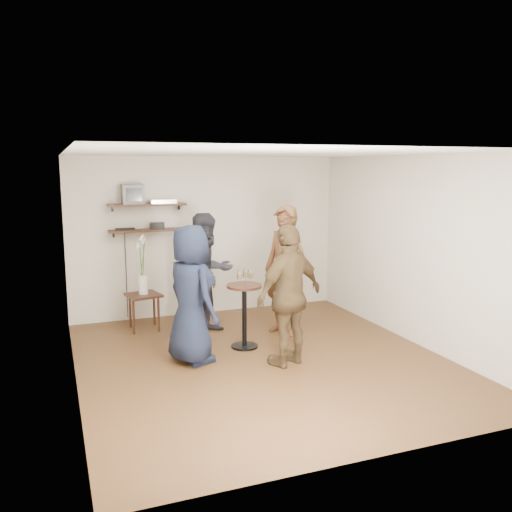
{
  "coord_description": "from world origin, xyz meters",
  "views": [
    {
      "loc": [
        -2.42,
        -6.11,
        2.45
      ],
      "look_at": [
        0.06,
        0.4,
        1.29
      ],
      "focal_mm": 38.0,
      "sensor_mm": 36.0,
      "label": 1
    }
  ],
  "objects_px": {
    "drinks_table": "(244,307)",
    "person_dark": "(207,274)",
    "side_table": "(144,300)",
    "person_navy": "(191,294)",
    "person_brown": "(290,295)",
    "dvd_deck": "(163,201)",
    "radio": "(157,226)",
    "person_plaid": "(285,270)",
    "crt_monitor": "(132,194)"
  },
  "relations": [
    {
      "from": "crt_monitor",
      "to": "person_plaid",
      "type": "distance_m",
      "value": 2.63
    },
    {
      "from": "person_plaid",
      "to": "person_brown",
      "type": "bearing_deg",
      "value": -47.82
    },
    {
      "from": "dvd_deck",
      "to": "side_table",
      "type": "relative_size",
      "value": 0.73
    },
    {
      "from": "radio",
      "to": "crt_monitor",
      "type": "bearing_deg",
      "value": 180.0
    },
    {
      "from": "crt_monitor",
      "to": "person_dark",
      "type": "bearing_deg",
      "value": -47.86
    },
    {
      "from": "dvd_deck",
      "to": "person_plaid",
      "type": "relative_size",
      "value": 0.21
    },
    {
      "from": "radio",
      "to": "person_brown",
      "type": "xyz_separation_m",
      "value": [
        1.12,
        -2.59,
        -0.64
      ]
    },
    {
      "from": "person_dark",
      "to": "dvd_deck",
      "type": "bearing_deg",
      "value": 93.77
    },
    {
      "from": "person_dark",
      "to": "person_brown",
      "type": "relative_size",
      "value": 1.01
    },
    {
      "from": "crt_monitor",
      "to": "side_table",
      "type": "height_order",
      "value": "crt_monitor"
    },
    {
      "from": "radio",
      "to": "person_dark",
      "type": "xyz_separation_m",
      "value": [
        0.53,
        -0.99,
        -0.63
      ]
    },
    {
      "from": "radio",
      "to": "person_brown",
      "type": "height_order",
      "value": "person_brown"
    },
    {
      "from": "person_dark",
      "to": "person_brown",
      "type": "bearing_deg",
      "value": -89.28
    },
    {
      "from": "side_table",
      "to": "person_dark",
      "type": "distance_m",
      "value": 1.08
    },
    {
      "from": "person_dark",
      "to": "person_brown",
      "type": "height_order",
      "value": "person_dark"
    },
    {
      "from": "drinks_table",
      "to": "person_dark",
      "type": "xyz_separation_m",
      "value": [
        -0.29,
        0.8,
        0.33
      ]
    },
    {
      "from": "dvd_deck",
      "to": "person_brown",
      "type": "relative_size",
      "value": 0.23
    },
    {
      "from": "radio",
      "to": "person_dark",
      "type": "height_order",
      "value": "person_dark"
    },
    {
      "from": "side_table",
      "to": "drinks_table",
      "type": "height_order",
      "value": "drinks_table"
    },
    {
      "from": "crt_monitor",
      "to": "person_brown",
      "type": "relative_size",
      "value": 0.18
    },
    {
      "from": "person_plaid",
      "to": "side_table",
      "type": "bearing_deg",
      "value": -142.47
    },
    {
      "from": "dvd_deck",
      "to": "person_navy",
      "type": "xyz_separation_m",
      "value": [
        -0.09,
        -2.07,
        -1.03
      ]
    },
    {
      "from": "crt_monitor",
      "to": "drinks_table",
      "type": "bearing_deg",
      "value": -56.56
    },
    {
      "from": "person_dark",
      "to": "crt_monitor",
      "type": "bearing_deg",
      "value": 112.49
    },
    {
      "from": "side_table",
      "to": "person_navy",
      "type": "height_order",
      "value": "person_navy"
    },
    {
      "from": "radio",
      "to": "person_plaid",
      "type": "relative_size",
      "value": 0.12
    },
    {
      "from": "person_plaid",
      "to": "person_navy",
      "type": "xyz_separation_m",
      "value": [
        -1.56,
        -0.66,
        -0.08
      ]
    },
    {
      "from": "radio",
      "to": "side_table",
      "type": "height_order",
      "value": "radio"
    },
    {
      "from": "person_brown",
      "to": "dvd_deck",
      "type": "bearing_deg",
      "value": -89.53
    },
    {
      "from": "person_dark",
      "to": "drinks_table",
      "type": "bearing_deg",
      "value": -90.0
    },
    {
      "from": "crt_monitor",
      "to": "drinks_table",
      "type": "height_order",
      "value": "crt_monitor"
    },
    {
      "from": "drinks_table",
      "to": "side_table",
      "type": "bearing_deg",
      "value": 131.33
    },
    {
      "from": "crt_monitor",
      "to": "drinks_table",
      "type": "xyz_separation_m",
      "value": [
        1.18,
        -1.79,
        -1.46
      ]
    },
    {
      "from": "drinks_table",
      "to": "person_dark",
      "type": "bearing_deg",
      "value": 109.66
    },
    {
      "from": "dvd_deck",
      "to": "person_brown",
      "type": "bearing_deg",
      "value": -68.44
    },
    {
      "from": "side_table",
      "to": "person_plaid",
      "type": "xyz_separation_m",
      "value": [
        1.9,
        -0.92,
        0.49
      ]
    },
    {
      "from": "side_table",
      "to": "drinks_table",
      "type": "relative_size",
      "value": 0.63
    },
    {
      "from": "crt_monitor",
      "to": "person_dark",
      "type": "xyz_separation_m",
      "value": [
        0.9,
        -0.99,
        -1.13
      ]
    },
    {
      "from": "person_navy",
      "to": "person_brown",
      "type": "distance_m",
      "value": 1.22
    },
    {
      "from": "crt_monitor",
      "to": "dvd_deck",
      "type": "height_order",
      "value": "crt_monitor"
    },
    {
      "from": "person_dark",
      "to": "person_navy",
      "type": "relative_size",
      "value": 1.02
    },
    {
      "from": "drinks_table",
      "to": "person_plaid",
      "type": "bearing_deg",
      "value": 26.73
    },
    {
      "from": "side_table",
      "to": "person_navy",
      "type": "distance_m",
      "value": 1.67
    },
    {
      "from": "dvd_deck",
      "to": "drinks_table",
      "type": "relative_size",
      "value": 0.46
    },
    {
      "from": "person_plaid",
      "to": "person_navy",
      "type": "bearing_deg",
      "value": -93.83
    },
    {
      "from": "radio",
      "to": "person_plaid",
      "type": "xyz_separation_m",
      "value": [
        1.58,
        -1.41,
        -0.57
      ]
    },
    {
      "from": "crt_monitor",
      "to": "person_navy",
      "type": "distance_m",
      "value": 2.4
    },
    {
      "from": "side_table",
      "to": "crt_monitor",
      "type": "bearing_deg",
      "value": 94.72
    },
    {
      "from": "crt_monitor",
      "to": "person_dark",
      "type": "distance_m",
      "value": 1.75
    },
    {
      "from": "drinks_table",
      "to": "person_navy",
      "type": "height_order",
      "value": "person_navy"
    }
  ]
}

